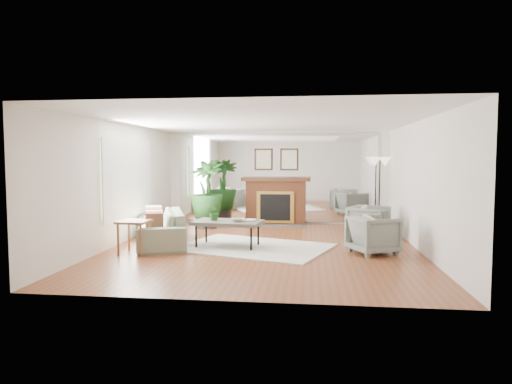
# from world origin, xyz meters

# --- Properties ---
(ground) EXTENTS (7.00, 7.00, 0.00)m
(ground) POSITION_xyz_m (0.00, 0.00, 0.00)
(ground) COLOR brown
(ground) RESTS_ON ground
(wall_left) EXTENTS (0.02, 7.00, 2.50)m
(wall_left) POSITION_xyz_m (-2.99, 0.00, 1.25)
(wall_left) COLOR silver
(wall_left) RESTS_ON ground
(wall_right) EXTENTS (0.02, 7.00, 2.50)m
(wall_right) POSITION_xyz_m (2.99, 0.00, 1.25)
(wall_right) COLOR silver
(wall_right) RESTS_ON ground
(wall_back) EXTENTS (6.00, 0.02, 2.50)m
(wall_back) POSITION_xyz_m (0.00, 3.49, 1.25)
(wall_back) COLOR silver
(wall_back) RESTS_ON ground
(mirror_panel) EXTENTS (5.40, 0.04, 2.40)m
(mirror_panel) POSITION_xyz_m (0.00, 3.47, 1.25)
(mirror_panel) COLOR silver
(mirror_panel) RESTS_ON wall_back
(window_panel) EXTENTS (0.04, 2.40, 1.50)m
(window_panel) POSITION_xyz_m (-2.96, 0.40, 1.35)
(window_panel) COLOR #B2E09E
(window_panel) RESTS_ON wall_left
(fireplace) EXTENTS (1.85, 0.83, 2.05)m
(fireplace) POSITION_xyz_m (0.00, 3.26, 0.66)
(fireplace) COLOR brown
(fireplace) RESTS_ON ground
(area_rug) EXTENTS (3.38, 2.88, 0.03)m
(area_rug) POSITION_xyz_m (-0.21, -0.11, 0.02)
(area_rug) COLOR white
(area_rug) RESTS_ON ground
(coffee_table) EXTENTS (1.43, 0.95, 0.54)m
(coffee_table) POSITION_xyz_m (-0.71, -0.11, 0.49)
(coffee_table) COLOR #5A5247
(coffee_table) RESTS_ON ground
(sofa) EXTENTS (1.67, 2.53, 0.69)m
(sofa) POSITION_xyz_m (-2.19, 0.15, 0.34)
(sofa) COLOR gray
(sofa) RESTS_ON ground
(armchair_back) EXTENTS (1.06, 1.05, 0.73)m
(armchair_back) POSITION_xyz_m (2.22, 1.33, 0.36)
(armchair_back) COLOR gray
(armchair_back) RESTS_ON ground
(armchair_front) EXTENTS (1.04, 1.03, 0.72)m
(armchair_front) POSITION_xyz_m (2.09, -0.39, 0.36)
(armchair_front) COLOR gray
(armchair_front) RESTS_ON ground
(side_table) EXTENTS (0.58, 0.58, 0.62)m
(side_table) POSITION_xyz_m (-2.32, -0.90, 0.52)
(side_table) COLOR brown
(side_table) RESTS_ON ground
(potted_ficus) EXTENTS (1.04, 1.04, 1.75)m
(potted_ficus) POSITION_xyz_m (-1.69, 2.36, 0.93)
(potted_ficus) COLOR black
(potted_ficus) RESTS_ON ground
(floor_lamp) EXTENTS (0.59, 0.33, 1.81)m
(floor_lamp) POSITION_xyz_m (2.70, 3.10, 1.55)
(floor_lamp) COLOR black
(floor_lamp) RESTS_ON ground
(tabletop_plant) EXTENTS (0.31, 0.27, 0.33)m
(tabletop_plant) POSITION_xyz_m (-0.98, -0.06, 0.70)
(tabletop_plant) COLOR #23561F
(tabletop_plant) RESTS_ON coffee_table
(fruit_bowl) EXTENTS (0.29, 0.29, 0.06)m
(fruit_bowl) POSITION_xyz_m (-0.49, -0.18, 0.57)
(fruit_bowl) COLOR brown
(fruit_bowl) RESTS_ON coffee_table
(book) EXTENTS (0.20, 0.27, 0.02)m
(book) POSITION_xyz_m (-0.36, -0.00, 0.55)
(book) COLOR brown
(book) RESTS_ON coffee_table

